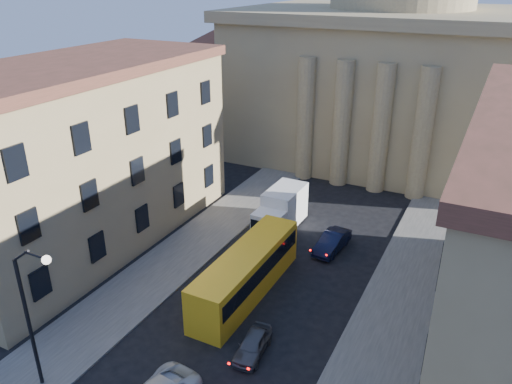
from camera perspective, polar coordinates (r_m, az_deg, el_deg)
sidewalk_left at (r=37.48m, az=-12.76°, el=-10.34°), size 5.00×60.00×0.15m
sidewalk_right at (r=31.40m, az=13.67°, el=-18.19°), size 5.00×60.00×0.15m
church at (r=62.66m, az=15.57°, el=14.85°), size 68.02×28.76×36.60m
building_left at (r=42.23m, az=-19.34°, el=4.05°), size 11.60×26.60×14.70m
street_lamp at (r=28.08m, az=-24.20°, el=-12.01°), size 2.62×0.44×8.83m
car_right_far at (r=30.77m, az=-0.37°, el=-17.02°), size 1.87×3.83×1.26m
car_right_distant at (r=41.04m, az=8.70°, el=-5.65°), size 2.02×4.67×1.50m
city_bus at (r=35.01m, az=-1.09°, el=-9.03°), size 2.79×11.65×3.28m
box_truck at (r=43.39m, az=2.81°, el=-2.28°), size 2.65×6.50×3.55m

